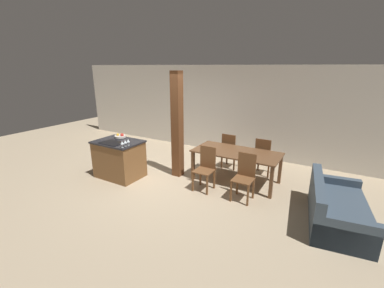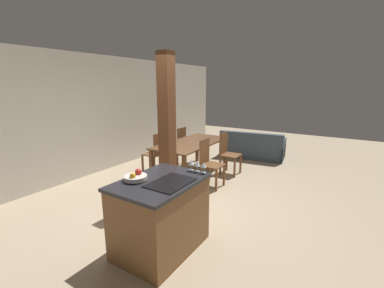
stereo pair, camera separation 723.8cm
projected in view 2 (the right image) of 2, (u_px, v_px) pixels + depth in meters
name	position (u px, v px, depth m)	size (l,w,h in m)	color
ground_plane	(183.00, 206.00, 4.43)	(16.00, 16.00, 0.00)	tan
wall_back	(78.00, 117.00, 5.54)	(11.20, 0.08, 2.70)	silver
kitchen_island	(161.00, 215.00, 3.18)	(1.13, 0.82, 0.93)	brown
fruit_bowl	(136.00, 177.00, 3.06)	(0.28, 0.28, 0.12)	silver
wine_glass_near	(204.00, 165.00, 3.28)	(0.08, 0.08, 0.14)	silver
wine_glass_middle	(197.00, 164.00, 3.32)	(0.08, 0.08, 0.14)	silver
wine_glass_far	(191.00, 163.00, 3.37)	(0.08, 0.08, 0.14)	silver
dining_table	(192.00, 146.00, 5.89)	(2.00, 0.96, 0.75)	brown
dining_chair_near_left	(209.00, 162.00, 5.19)	(0.40, 0.40, 0.97)	brown
dining_chair_near_right	(228.00, 152.00, 5.93)	(0.40, 0.40, 0.97)	brown
dining_chair_far_left	(156.00, 153.00, 5.92)	(0.40, 0.40, 0.97)	brown
dining_chair_far_right	(178.00, 145.00, 6.66)	(0.40, 0.40, 0.97)	brown
couch	(252.00, 148.00, 7.37)	(1.11, 1.84, 0.76)	#3D4C5B
timber_post	(167.00, 130.00, 4.40)	(0.22, 0.22, 2.57)	brown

